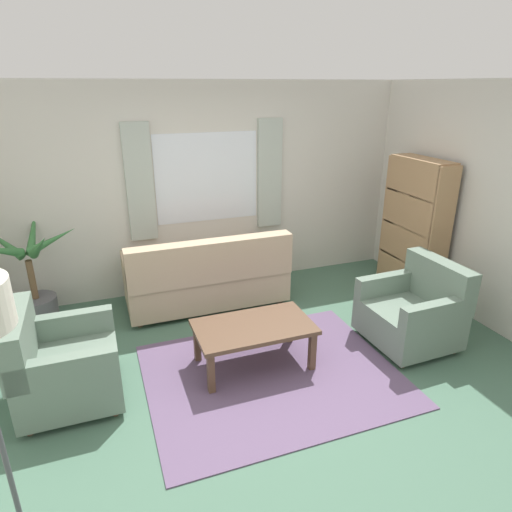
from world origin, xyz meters
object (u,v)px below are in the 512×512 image
armchair_right (414,311)px  potted_plant (34,289)px  coffee_table (254,330)px  armchair_left (60,365)px  bookshelf (414,227)px  couch (207,278)px

armchair_right → potted_plant: size_ratio=0.69×
coffee_table → armchair_left: bearing=177.3°
bookshelf → armchair_right: bearing=144.3°
armchair_right → bookshelf: bearing=142.6°
armchair_right → potted_plant: (-3.70, 1.74, 0.09)m
armchair_right → bookshelf: size_ratio=0.51×
armchair_left → armchair_right: 3.40m
coffee_table → bookshelf: bearing=19.4°
couch → potted_plant: (-1.90, 0.20, 0.08)m
coffee_table → potted_plant: 2.54m
couch → armchair_left: bearing=38.8°
couch → coffee_table: (0.10, -1.36, 0.01)m
couch → bookshelf: 2.64m
armchair_left → bookshelf: bookshelf is taller
coffee_table → potted_plant: (-1.99, 1.56, 0.06)m
potted_plant → bookshelf: 4.52m
couch → armchair_right: size_ratio=2.16×
coffee_table → potted_plant: bearing=141.9°
couch → coffee_table: bearing=94.0°
couch → coffee_table: couch is taller
couch → bookshelf: bookshelf is taller
potted_plant → bookshelf: (4.44, -0.70, 0.43)m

